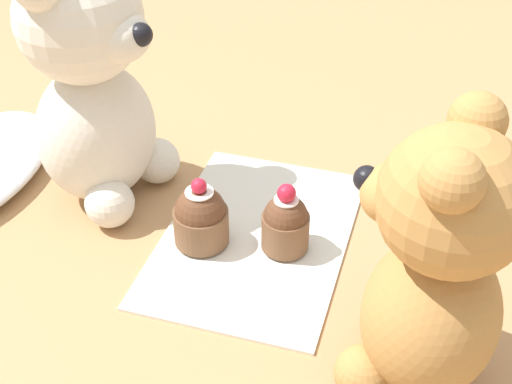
# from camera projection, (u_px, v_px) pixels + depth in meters

# --- Properties ---
(ground_plane) EXTENTS (4.00, 4.00, 0.00)m
(ground_plane) POSITION_uv_depth(u_px,v_px,m) (256.00, 238.00, 0.69)
(ground_plane) COLOR tan
(knitted_placemat) EXTENTS (0.25, 0.17, 0.01)m
(knitted_placemat) POSITION_uv_depth(u_px,v_px,m) (256.00, 236.00, 0.69)
(knitted_placemat) COLOR silver
(knitted_placemat) RESTS_ON ground_plane
(teddy_bear_cream) EXTENTS (0.14, 0.14, 0.26)m
(teddy_bear_cream) POSITION_uv_depth(u_px,v_px,m) (92.00, 85.00, 0.67)
(teddy_bear_cream) COLOR silver
(teddy_bear_cream) RESTS_ON ground_plane
(teddy_bear_tan) EXTENTS (0.13, 0.13, 0.23)m
(teddy_bear_tan) POSITION_uv_depth(u_px,v_px,m) (435.00, 268.00, 0.49)
(teddy_bear_tan) COLOR #B78447
(teddy_bear_tan) RESTS_ON ground_plane
(cupcake_near_cream_bear) EXTENTS (0.05, 0.05, 0.07)m
(cupcake_near_cream_bear) POSITION_uv_depth(u_px,v_px,m) (201.00, 217.00, 0.66)
(cupcake_near_cream_bear) COLOR brown
(cupcake_near_cream_bear) RESTS_ON knitted_placemat
(cupcake_near_tan_bear) EXTENTS (0.04, 0.04, 0.07)m
(cupcake_near_tan_bear) POSITION_uv_depth(u_px,v_px,m) (286.00, 223.00, 0.65)
(cupcake_near_tan_bear) COLOR brown
(cupcake_near_tan_bear) RESTS_ON knitted_placemat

